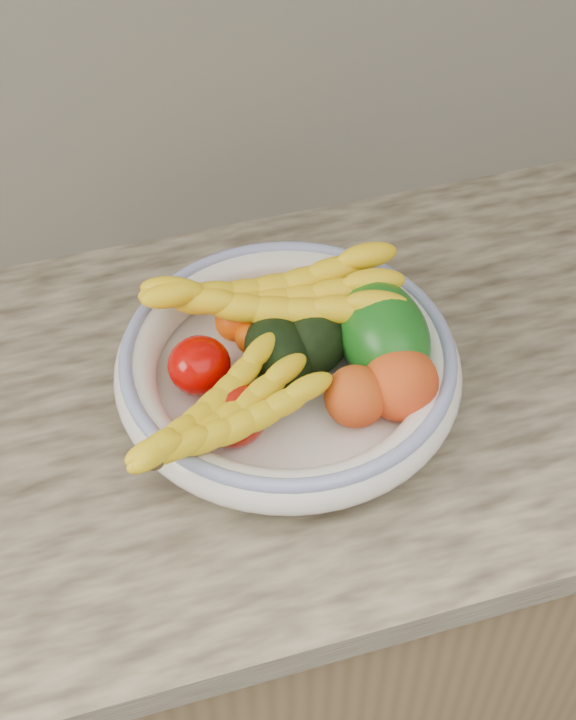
% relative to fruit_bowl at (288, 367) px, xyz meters
% --- Properties ---
extents(kitchen_counter, '(2.44, 0.66, 1.40)m').
position_rel_fruit_bowl_xyz_m(kitchen_counter, '(0.00, 0.03, -0.48)').
color(kitchen_counter, brown).
rests_on(kitchen_counter, ground).
extents(fruit_bowl, '(0.39, 0.39, 0.08)m').
position_rel_fruit_bowl_xyz_m(fruit_bowl, '(0.00, 0.00, 0.00)').
color(fruit_bowl, white).
rests_on(fruit_bowl, kitchen_counter).
extents(clementine_back_left, '(0.06, 0.06, 0.05)m').
position_rel_fruit_bowl_xyz_m(clementine_back_left, '(-0.04, 0.08, 0.01)').
color(clementine_back_left, '#FD5905').
rests_on(clementine_back_left, fruit_bowl).
extents(clementine_back_right, '(0.07, 0.07, 0.05)m').
position_rel_fruit_bowl_xyz_m(clementine_back_right, '(0.03, 0.10, 0.01)').
color(clementine_back_right, '#FF6205').
rests_on(clementine_back_right, fruit_bowl).
extents(clementine_back_mid, '(0.06, 0.06, 0.05)m').
position_rel_fruit_bowl_xyz_m(clementine_back_mid, '(-0.01, 0.05, 0.01)').
color(clementine_back_mid, '#FF5205').
rests_on(clementine_back_mid, fruit_bowl).
extents(clementine_extra, '(0.05, 0.05, 0.04)m').
position_rel_fruit_bowl_xyz_m(clementine_extra, '(-0.02, 0.05, 0.01)').
color(clementine_extra, '#F26005').
rests_on(clementine_extra, fruit_bowl).
extents(tomato_left, '(0.09, 0.09, 0.06)m').
position_rel_fruit_bowl_xyz_m(tomato_left, '(-0.10, 0.02, 0.01)').
color(tomato_left, '#BA0400').
rests_on(tomato_left, fruit_bowl).
extents(tomato_near_left, '(0.10, 0.10, 0.07)m').
position_rel_fruit_bowl_xyz_m(tomato_near_left, '(-0.08, -0.06, 0.01)').
color(tomato_near_left, '#AF1106').
rests_on(tomato_near_left, fruit_bowl).
extents(avocado_center, '(0.07, 0.11, 0.07)m').
position_rel_fruit_bowl_xyz_m(avocado_center, '(-0.01, 0.01, 0.02)').
color(avocado_center, black).
rests_on(avocado_center, fruit_bowl).
extents(avocado_right, '(0.13, 0.13, 0.08)m').
position_rel_fruit_bowl_xyz_m(avocado_right, '(0.04, 0.02, 0.02)').
color(avocado_right, black).
rests_on(avocado_right, fruit_bowl).
extents(green_mango, '(0.13, 0.15, 0.13)m').
position_rel_fruit_bowl_xyz_m(green_mango, '(0.11, -0.01, 0.03)').
color(green_mango, '#0F520F').
rests_on(green_mango, fruit_bowl).
extents(peach_front, '(0.09, 0.09, 0.07)m').
position_rel_fruit_bowl_xyz_m(peach_front, '(0.05, -0.08, 0.02)').
color(peach_front, orange).
rests_on(peach_front, fruit_bowl).
extents(peach_right, '(0.10, 0.10, 0.08)m').
position_rel_fruit_bowl_xyz_m(peach_right, '(0.10, -0.08, 0.02)').
color(peach_right, orange).
rests_on(peach_right, fruit_bowl).
extents(banana_bunch_back, '(0.33, 0.17, 0.09)m').
position_rel_fruit_bowl_xyz_m(banana_bunch_back, '(0.00, 0.06, 0.04)').
color(banana_bunch_back, yellow).
rests_on(banana_bunch_back, fruit_bowl).
extents(banana_bunch_front, '(0.27, 0.21, 0.07)m').
position_rel_fruit_bowl_xyz_m(banana_bunch_front, '(-0.09, -0.08, 0.03)').
color(banana_bunch_front, yellow).
rests_on(banana_bunch_front, fruit_bowl).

